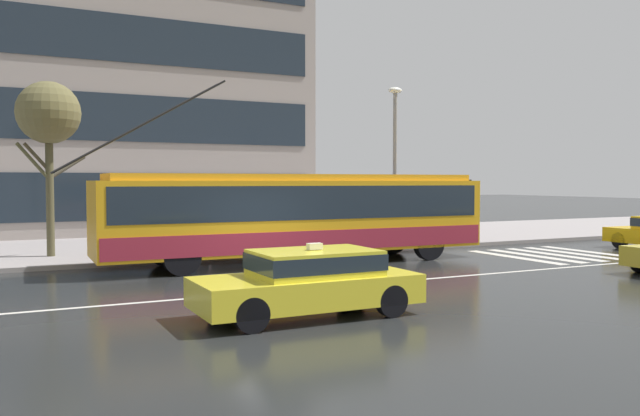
# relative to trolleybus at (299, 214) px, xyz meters

# --- Properties ---
(ground_plane) EXTENTS (160.00, 160.00, 0.00)m
(ground_plane) POSITION_rel_trolleybus_xyz_m (-1.94, -3.27, -1.55)
(ground_plane) COLOR #242627
(sidewalk_slab) EXTENTS (80.00, 10.00, 0.14)m
(sidewalk_slab) POSITION_rel_trolleybus_xyz_m (-1.94, 6.60, -1.48)
(sidewalk_slab) COLOR gray
(sidewalk_slab) RESTS_ON ground_plane
(crosswalk_stripe_edge_near) EXTENTS (0.44, 4.40, 0.01)m
(crosswalk_stripe_edge_near) POSITION_rel_trolleybus_xyz_m (7.18, -1.84, -1.54)
(crosswalk_stripe_edge_near) COLOR beige
(crosswalk_stripe_edge_near) RESTS_ON ground_plane
(crosswalk_stripe_inner_a) EXTENTS (0.44, 4.40, 0.01)m
(crosswalk_stripe_inner_a) POSITION_rel_trolleybus_xyz_m (8.08, -1.84, -1.54)
(crosswalk_stripe_inner_a) COLOR beige
(crosswalk_stripe_inner_a) RESTS_ON ground_plane
(crosswalk_stripe_center) EXTENTS (0.44, 4.40, 0.01)m
(crosswalk_stripe_center) POSITION_rel_trolleybus_xyz_m (8.98, -1.84, -1.54)
(crosswalk_stripe_center) COLOR beige
(crosswalk_stripe_center) RESTS_ON ground_plane
(crosswalk_stripe_inner_b) EXTENTS (0.44, 4.40, 0.01)m
(crosswalk_stripe_inner_b) POSITION_rel_trolleybus_xyz_m (9.88, -1.84, -1.54)
(crosswalk_stripe_inner_b) COLOR beige
(crosswalk_stripe_inner_b) RESTS_ON ground_plane
(crosswalk_stripe_edge_far) EXTENTS (0.44, 4.40, 0.01)m
(crosswalk_stripe_edge_far) POSITION_rel_trolleybus_xyz_m (10.78, -1.84, -1.54)
(crosswalk_stripe_edge_far) COLOR beige
(crosswalk_stripe_edge_far) RESTS_ON ground_plane
(lane_centre_line) EXTENTS (72.00, 0.14, 0.01)m
(lane_centre_line) POSITION_rel_trolleybus_xyz_m (-1.94, -4.47, -1.54)
(lane_centre_line) COLOR silver
(lane_centre_line) RESTS_ON ground_plane
(trolleybus) EXTENTS (13.31, 2.68, 5.50)m
(trolleybus) POSITION_rel_trolleybus_xyz_m (0.00, 0.00, 0.00)
(trolleybus) COLOR #EDA518
(trolleybus) RESTS_ON ground_plane
(taxi_oncoming_near) EXTENTS (4.28, 1.81, 1.39)m
(taxi_oncoming_near) POSITION_rel_trolleybus_xyz_m (-3.05, -7.26, -0.84)
(taxi_oncoming_near) COLOR yellow
(taxi_oncoming_near) RESTS_ON ground_plane
(bus_shelter) EXTENTS (3.75, 1.66, 2.66)m
(bus_shelter) POSITION_rel_trolleybus_xyz_m (-0.52, 3.07, 0.57)
(bus_shelter) COLOR gray
(bus_shelter) RESTS_ON sidewalk_slab
(pedestrian_at_shelter) EXTENTS (1.16, 1.16, 1.99)m
(pedestrian_at_shelter) POSITION_rel_trolleybus_xyz_m (-1.79, 3.59, 0.21)
(pedestrian_at_shelter) COLOR black
(pedestrian_at_shelter) RESTS_ON sidewalk_slab
(pedestrian_approaching_curb) EXTENTS (1.22, 1.22, 1.96)m
(pedestrian_approaching_curb) POSITION_rel_trolleybus_xyz_m (-0.69, 2.91, 0.18)
(pedestrian_approaching_curb) COLOR brown
(pedestrian_approaching_curb) RESTS_ON sidewalk_slab
(street_lamp) EXTENTS (0.60, 0.32, 6.07)m
(street_lamp) POSITION_rel_trolleybus_xyz_m (5.34, 2.74, 2.23)
(street_lamp) COLOR gray
(street_lamp) RESTS_ON sidewalk_slab
(street_tree_bare) EXTENTS (2.15, 2.30, 5.65)m
(street_tree_bare) POSITION_rel_trolleybus_xyz_m (-6.96, 4.18, 3.15)
(street_tree_bare) COLOR brown
(street_tree_bare) RESTS_ON sidewalk_slab
(office_tower_corner_left) EXTENTS (20.29, 14.36, 21.22)m
(office_tower_corner_left) POSITION_rel_trolleybus_xyz_m (-4.21, 17.77, 9.08)
(office_tower_corner_left) COLOR #9D928A
(office_tower_corner_left) RESTS_ON ground_plane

